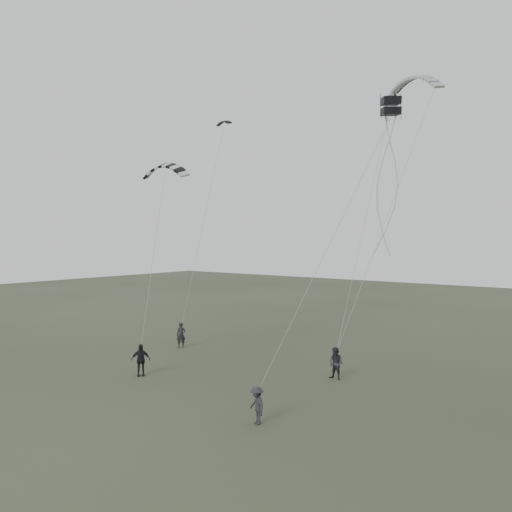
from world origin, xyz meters
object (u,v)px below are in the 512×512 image
Objects in this scene: flyer_center at (140,360)px; kite_dark_small at (224,122)px; kite_pale_large at (413,78)px; kite_striped at (165,165)px; flyer_left at (181,335)px; flyer_right at (336,363)px; flyer_far at (257,405)px; kite_box at (391,106)px.

flyer_center is 1.39× the size of kite_dark_small.
kite_dark_small is at bearing -154.07° from kite_pale_large.
flyer_left is at bearing 109.50° from kite_striped.
kite_dark_small reaches higher than flyer_center.
flyer_left reaches higher than flyer_right.
flyer_far is 23.30m from kite_pale_large.
kite_box reaches higher than flyer_right.
kite_box is (3.34, -11.63, -4.77)m from kite_pale_large.
kite_pale_large reaches higher than kite_striped.
flyer_right is 2.39× the size of kite_box.
kite_dark_small is at bearing 35.67° from flyer_left.
flyer_center is at bearing 150.12° from kite_box.
kite_dark_small is 14.00m from kite_pale_large.
flyer_center is at bearing -101.53° from flyer_left.
flyer_left is at bearing 174.59° from flyer_far.
flyer_center is 2.45× the size of kite_box.
flyer_center is 1.14× the size of flyer_far.
kite_striped is at bearing 138.15° from kite_box.
flyer_left is 0.98× the size of flyer_center.
kite_dark_small reaches higher than flyer_far.
flyer_far is 13.99m from kite_box.
kite_pale_large is at bearing 17.85° from kite_dark_small.
flyer_right is at bearing -41.78° from flyer_left.
flyer_left is 2.41× the size of kite_box.
flyer_right is (12.96, -0.46, -0.01)m from flyer_left.
flyer_center is 0.60× the size of kite_striped.
flyer_right is 8.15m from flyer_far.
flyer_center is 10.11m from flyer_far.
kite_box is (17.90, -4.92, 12.68)m from flyer_left.
kite_pale_large is at bearing -15.00° from flyer_left.
flyer_left is at bearing 127.61° from kite_box.
kite_striped is (2.37, -3.61, 11.72)m from flyer_left.
flyer_left is at bearing -178.39° from flyer_right.
flyer_center is 12.17m from kite_striped.
flyer_right is 18.95m from kite_pale_large.
kite_box is at bearing 67.02° from flyer_far.
kite_striped reaches higher than flyer_left.
flyer_far is 17.00m from kite_striped.
kite_pale_large is at bearing 69.00° from kite_box.
flyer_right is 0.46× the size of kite_pale_large.
kite_box is (14.30, 1.79, 12.67)m from flyer_center.
kite_dark_small is 1.76× the size of kite_box.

